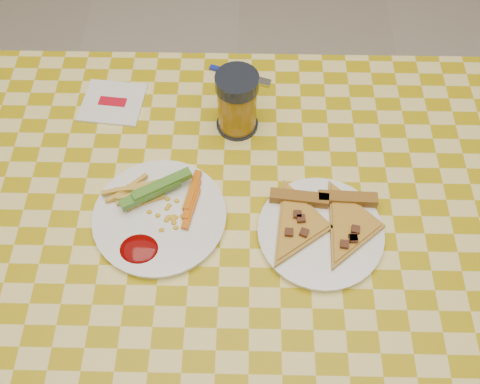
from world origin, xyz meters
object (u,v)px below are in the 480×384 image
plate_right (320,233)px  drink_glass (237,103)px  table (222,249)px  plate_left (160,217)px

plate_right → drink_glass: 0.29m
table → plate_left: 0.14m
plate_right → plate_left: bearing=174.7°
drink_glass → plate_right: bearing=-58.3°
table → plate_left: (-0.11, 0.02, 0.08)m
drink_glass → plate_left: bearing=-121.4°
table → drink_glass: 0.28m
table → plate_right: size_ratio=5.93×
plate_right → table: bearing=178.2°
table → plate_right: plate_right is taller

